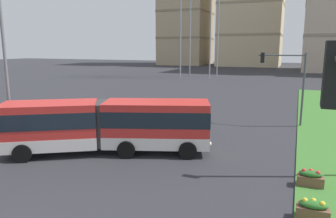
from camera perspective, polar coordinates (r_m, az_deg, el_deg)
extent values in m
cube|color=red|center=(18.70, -2.03, -2.53)|extent=(6.49, 4.36, 2.55)
cube|color=silver|center=(18.94, -2.01, -5.25)|extent=(6.52, 4.38, 0.70)
cube|color=#19232D|center=(18.61, -2.04, -1.26)|extent=(6.54, 4.41, 0.90)
cube|color=red|center=(19.52, -20.15, -2.64)|extent=(5.74, 4.85, 2.55)
cube|color=silver|center=(19.75, -19.97, -5.25)|extent=(5.77, 4.88, 0.70)
cube|color=#19232D|center=(19.43, -20.23, -1.42)|extent=(5.79, 4.91, 0.90)
cylinder|color=#383838|center=(19.18, -11.01, -2.39)|extent=(2.40, 2.40, 2.45)
cylinder|color=black|center=(20.17, 3.41, -5.14)|extent=(1.04, 0.60, 1.00)
cylinder|color=black|center=(17.78, 3.51, -7.38)|extent=(1.04, 0.60, 1.00)
cylinder|color=black|center=(20.40, -6.22, -5.00)|extent=(1.04, 0.60, 1.00)
cylinder|color=black|center=(18.04, -7.44, -7.17)|extent=(1.04, 0.60, 1.00)
cylinder|color=black|center=(21.28, -22.78, -5.14)|extent=(1.00, 0.76, 1.00)
cylinder|color=black|center=(18.96, -24.47, -7.20)|extent=(1.00, 0.76, 1.00)
sphere|color=#F9EFC6|center=(19.81, 6.97, -4.60)|extent=(0.24, 0.24, 0.24)
sphere|color=#F9EFC6|center=(18.08, 7.39, -6.13)|extent=(0.24, 0.24, 0.24)
cube|color=brown|center=(13.04, 24.28, -16.44)|extent=(1.10, 0.56, 0.44)
ellipsoid|color=#2D6B28|center=(12.90, 24.40, -15.17)|extent=(0.99, 0.50, 0.28)
sphere|color=yellow|center=(12.84, 23.15, -14.69)|extent=(0.20, 0.20, 0.20)
sphere|color=yellow|center=(12.93, 24.42, -14.62)|extent=(0.20, 0.20, 0.20)
sphere|color=yellow|center=(12.82, 25.73, -14.95)|extent=(0.20, 0.20, 0.20)
cube|color=brown|center=(15.80, 23.93, -11.52)|extent=(1.10, 0.56, 0.44)
ellipsoid|color=#2D6B28|center=(15.69, 24.03, -10.44)|extent=(0.99, 0.50, 0.28)
sphere|color=red|center=(15.64, 23.02, -10.03)|extent=(0.20, 0.20, 0.20)
sphere|color=red|center=(15.73, 24.05, -9.99)|extent=(0.20, 0.20, 0.20)
sphere|color=red|center=(15.61, 25.10, -10.23)|extent=(0.20, 0.20, 0.20)
cylinder|color=#474C51|center=(26.59, 22.86, 3.07)|extent=(0.16, 0.16, 5.66)
cylinder|color=#474C51|center=(26.43, 19.55, 8.98)|extent=(3.42, 0.10, 0.10)
cube|color=black|center=(26.54, 16.45, 8.73)|extent=(0.28, 0.28, 0.80)
sphere|color=red|center=(26.53, 16.48, 9.27)|extent=(0.16, 0.16, 0.16)
sphere|color=yellow|center=(26.54, 16.45, 8.71)|extent=(0.16, 0.16, 0.16)
sphere|color=green|center=(26.55, 16.42, 8.15)|extent=(0.16, 0.16, 0.16)
cube|color=black|center=(4.34, 27.70, 5.40)|extent=(0.28, 0.28, 0.80)
sphere|color=yellow|center=(4.34, 27.69, 5.26)|extent=(0.16, 0.16, 0.16)
sphere|color=green|center=(4.37, 27.39, 1.87)|extent=(0.16, 0.16, 0.16)
cylinder|color=slate|center=(21.45, -26.86, 6.66)|extent=(0.18, 0.18, 9.83)
cube|color=tan|center=(117.08, 3.33, 18.66)|extent=(15.22, 18.73, 43.55)
cube|color=#85765B|center=(116.07, 3.26, 12.43)|extent=(15.42, 18.93, 0.70)
cube|color=#85765B|center=(116.61, 3.31, 16.71)|extent=(15.42, 18.93, 0.70)
cube|color=beige|center=(109.71, 14.65, 17.33)|extent=(19.11, 15.89, 37.76)
cube|color=#9C8D6E|center=(109.03, 14.41, 12.59)|extent=(19.31, 16.09, 0.70)
cube|color=#9C8D6E|center=(109.75, 14.66, 17.52)|extent=(19.31, 16.09, 0.70)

